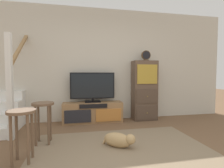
% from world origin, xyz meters
% --- Properties ---
extents(back_wall, '(6.40, 0.12, 2.70)m').
position_xyz_m(back_wall, '(0.00, 2.46, 1.35)').
color(back_wall, beige).
rests_on(back_wall, ground_plane).
extents(area_rug, '(2.60, 1.80, 0.01)m').
position_xyz_m(area_rug, '(0.00, 0.60, 0.01)').
color(area_rug, '#847056').
rests_on(area_rug, ground_plane).
extents(media_console, '(1.37, 0.38, 0.47)m').
position_xyz_m(media_console, '(-0.30, 2.19, 0.23)').
color(media_console, '#997047').
rests_on(media_console, ground_plane).
extents(television, '(1.02, 0.22, 0.69)m').
position_xyz_m(television, '(-0.30, 2.22, 0.83)').
color(television, black).
rests_on(television, media_console).
extents(side_cabinet, '(0.58, 0.38, 1.44)m').
position_xyz_m(side_cabinet, '(0.97, 2.20, 0.72)').
color(side_cabinet, brown).
rests_on(side_cabinet, ground_plane).
extents(desk_clock, '(0.23, 0.08, 0.25)m').
position_xyz_m(desk_clock, '(0.99, 2.19, 1.57)').
color(desk_clock, '#4C3823').
rests_on(desk_clock, side_cabinet).
extents(staircase, '(1.00, 1.36, 2.20)m').
position_xyz_m(staircase, '(-2.24, 2.20, 0.37)').
color(staircase, white).
rests_on(staircase, ground_plane).
extents(bar_stool_near, '(0.34, 0.34, 0.67)m').
position_xyz_m(bar_stool_near, '(-1.32, 0.56, 0.50)').
color(bar_stool_near, brown).
rests_on(bar_stool_near, ground_plane).
extents(bar_stool_far, '(0.34, 0.34, 0.66)m').
position_xyz_m(bar_stool_far, '(-1.18, 1.12, 0.50)').
color(bar_stool_far, brown).
rests_on(bar_stool_far, ground_plane).
extents(dog, '(0.48, 0.42, 0.23)m').
position_xyz_m(dog, '(-0.02, 0.75, 0.12)').
color(dog, tan).
rests_on(dog, ground_plane).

